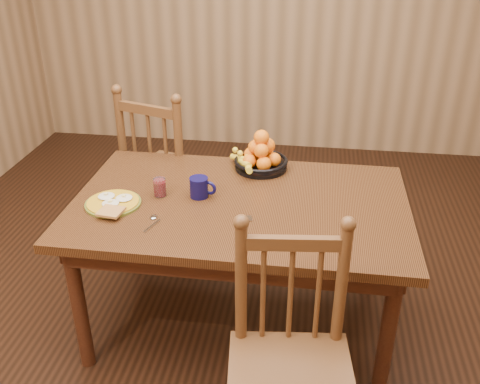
# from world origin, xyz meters

# --- Properties ---
(room) EXTENTS (4.52, 5.02, 2.72)m
(room) POSITION_xyz_m (0.00, 0.00, 1.35)
(room) COLOR black
(room) RESTS_ON ground
(dining_table) EXTENTS (1.60, 1.00, 0.75)m
(dining_table) POSITION_xyz_m (0.00, 0.00, 0.67)
(dining_table) COLOR black
(dining_table) RESTS_ON ground
(chair_far) EXTENTS (0.61, 0.59, 1.08)m
(chair_far) POSITION_xyz_m (-0.56, 0.71, 0.52)
(chair_far) COLOR #502E18
(chair_far) RESTS_ON ground
(chair_near) EXTENTS (0.51, 0.49, 1.01)m
(chair_near) POSITION_xyz_m (0.30, -0.76, 0.49)
(chair_near) COLOR #502E18
(chair_near) RESTS_ON ground
(breakfast_plate) EXTENTS (0.26, 0.29, 0.04)m
(breakfast_plate) POSITION_xyz_m (-0.59, -0.12, 0.76)
(breakfast_plate) COLOR #59601E
(breakfast_plate) RESTS_ON dining_table
(fork) EXTENTS (0.05, 0.18, 0.00)m
(fork) POSITION_xyz_m (0.06, -0.22, 0.75)
(fork) COLOR silver
(fork) RESTS_ON dining_table
(spoon) EXTENTS (0.06, 0.16, 0.01)m
(spoon) POSITION_xyz_m (-0.36, -0.24, 0.75)
(spoon) COLOR silver
(spoon) RESTS_ON dining_table
(coffee_mug) EXTENTS (0.13, 0.09, 0.10)m
(coffee_mug) POSITION_xyz_m (-0.20, 0.02, 0.80)
(coffee_mug) COLOR #0B0934
(coffee_mug) RESTS_ON dining_table
(juice_glass) EXTENTS (0.06, 0.06, 0.09)m
(juice_glass) POSITION_xyz_m (-0.39, 0.00, 0.79)
(juice_glass) COLOR silver
(juice_glass) RESTS_ON dining_table
(fruit_bowl) EXTENTS (0.32, 0.32, 0.22)m
(fruit_bowl) POSITION_xyz_m (0.05, 0.38, 0.82)
(fruit_bowl) COLOR black
(fruit_bowl) RESTS_ON dining_table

